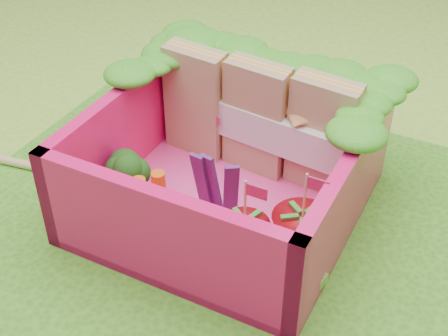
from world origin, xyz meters
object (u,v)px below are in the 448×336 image
sandwich_stack (257,119)px  strawberry_right (301,239)px  bento_box (227,165)px  broccoli (123,175)px  chopsticks (32,166)px  strawberry_left (244,241)px

sandwich_stack → strawberry_right: 0.79m
bento_box → sandwich_stack: size_ratio=1.15×
broccoli → strawberry_right: (0.96, 0.01, -0.03)m
sandwich_stack → broccoli: bearing=-127.4°
bento_box → broccoli: bento_box is taller
strawberry_right → chopsticks: strawberry_right is taller
sandwich_stack → strawberry_left: (0.27, -0.71, -0.18)m
chopsticks → bento_box: bearing=10.7°
strawberry_right → chopsticks: (-1.63, 0.04, -0.17)m
sandwich_stack → bento_box: bearing=-90.9°
sandwich_stack → strawberry_left: bearing=-69.4°
sandwich_stack → strawberry_right: size_ratio=2.20×
sandwich_stack → strawberry_left: sandwich_stack is taller
bento_box → chopsticks: bearing=-169.3°
broccoli → strawberry_left: (0.73, -0.10, -0.05)m
broccoli → chopsticks: size_ratio=0.15×
bento_box → broccoli: size_ratio=4.23×
broccoli → chopsticks: (-0.68, 0.04, -0.20)m
sandwich_stack → chopsticks: size_ratio=0.54×
sandwich_stack → chopsticks: sandwich_stack is taller
sandwich_stack → broccoli: (-0.46, -0.60, -0.13)m
bento_box → strawberry_right: (0.50, -0.25, -0.08)m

